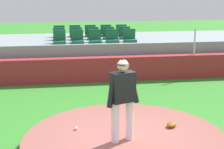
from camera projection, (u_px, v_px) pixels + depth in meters
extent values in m
plane|color=#318029|center=(126.00, 149.00, 7.42)|extent=(60.00, 60.00, 0.00)
cylinder|color=#8D5048|center=(126.00, 143.00, 7.39)|extent=(4.46, 4.46, 0.28)
cylinder|color=white|center=(115.00, 123.00, 7.01)|extent=(0.17, 0.17, 0.86)
cylinder|color=white|center=(130.00, 120.00, 7.18)|extent=(0.17, 0.17, 0.86)
cube|color=black|center=(123.00, 87.00, 6.92)|extent=(0.55, 0.41, 0.62)
cylinder|color=black|center=(112.00, 91.00, 6.80)|extent=(0.24, 0.18, 0.71)
cylinder|color=black|center=(133.00, 87.00, 7.05)|extent=(0.30, 0.20, 0.70)
sphere|color=beige|center=(123.00, 65.00, 6.81)|extent=(0.24, 0.24, 0.24)
cone|color=black|center=(123.00, 61.00, 6.79)|extent=(0.35, 0.35, 0.13)
sphere|color=white|center=(76.00, 128.00, 7.74)|extent=(0.07, 0.07, 0.07)
ellipsoid|color=brown|center=(172.00, 125.00, 7.90)|extent=(0.35, 0.36, 0.11)
cube|color=maroon|center=(97.00, 69.00, 12.82)|extent=(16.97, 0.40, 0.92)
cylinder|color=silver|center=(195.00, 42.00, 13.12)|extent=(0.06, 0.06, 1.01)
cube|color=gray|center=(92.00, 53.00, 14.94)|extent=(16.43, 3.64, 1.33)
cube|color=#19593B|center=(60.00, 42.00, 13.24)|extent=(0.48, 0.44, 0.10)
cube|color=#19593B|center=(59.00, 35.00, 13.35)|extent=(0.48, 0.08, 0.40)
cube|color=#19593B|center=(78.00, 42.00, 13.35)|extent=(0.48, 0.44, 0.10)
cube|color=#19593B|center=(77.00, 35.00, 13.46)|extent=(0.48, 0.08, 0.40)
cube|color=#19593B|center=(95.00, 41.00, 13.48)|extent=(0.48, 0.44, 0.10)
cube|color=#19593B|center=(95.00, 34.00, 13.59)|extent=(0.48, 0.08, 0.40)
cube|color=#19593B|center=(113.00, 41.00, 13.56)|extent=(0.48, 0.44, 0.10)
cube|color=#19593B|center=(112.00, 34.00, 13.67)|extent=(0.48, 0.08, 0.40)
cube|color=#19593B|center=(130.00, 41.00, 13.66)|extent=(0.48, 0.44, 0.10)
cube|color=#19593B|center=(129.00, 34.00, 13.78)|extent=(0.48, 0.08, 0.40)
cube|color=#19593B|center=(59.00, 39.00, 14.11)|extent=(0.48, 0.44, 0.10)
cube|color=#19593B|center=(59.00, 32.00, 14.22)|extent=(0.48, 0.08, 0.40)
cube|color=#19593B|center=(76.00, 39.00, 14.19)|extent=(0.48, 0.44, 0.10)
cube|color=#19593B|center=(76.00, 32.00, 14.30)|extent=(0.48, 0.08, 0.40)
cube|color=#19593B|center=(93.00, 38.00, 14.30)|extent=(0.48, 0.44, 0.10)
cube|color=#19593B|center=(93.00, 32.00, 14.41)|extent=(0.48, 0.08, 0.40)
cube|color=#19593B|center=(109.00, 38.00, 14.42)|extent=(0.48, 0.44, 0.10)
cube|color=#19593B|center=(108.00, 31.00, 14.53)|extent=(0.48, 0.08, 0.40)
cube|color=#19593B|center=(125.00, 38.00, 14.52)|extent=(0.48, 0.44, 0.10)
cube|color=#19593B|center=(124.00, 31.00, 14.63)|extent=(0.48, 0.08, 0.40)
cube|color=#19593B|center=(59.00, 36.00, 14.96)|extent=(0.48, 0.44, 0.10)
cube|color=#19593B|center=(59.00, 30.00, 15.07)|extent=(0.48, 0.08, 0.40)
cube|color=#19593B|center=(75.00, 36.00, 15.09)|extent=(0.48, 0.44, 0.10)
cube|color=#19593B|center=(75.00, 30.00, 15.20)|extent=(0.48, 0.08, 0.40)
cube|color=#19593B|center=(91.00, 35.00, 15.17)|extent=(0.48, 0.44, 0.10)
cube|color=#19593B|center=(90.00, 29.00, 15.29)|extent=(0.48, 0.08, 0.40)
cube|color=#19593B|center=(106.00, 35.00, 15.28)|extent=(0.48, 0.44, 0.10)
cube|color=#19593B|center=(106.00, 29.00, 15.39)|extent=(0.48, 0.08, 0.40)
cube|color=#19593B|center=(122.00, 35.00, 15.37)|extent=(0.48, 0.44, 0.10)
cube|color=#19593B|center=(121.00, 29.00, 15.48)|extent=(0.48, 0.08, 0.40)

